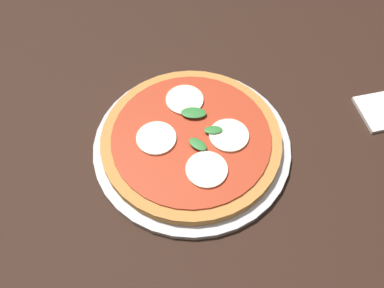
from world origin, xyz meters
TOP-DOWN VIEW (x-y plane):
  - ground_plane at (0.00, 0.00)m, footprint 6.00×6.00m
  - dining_table at (0.00, 0.00)m, footprint 1.35×1.14m
  - serving_tray at (0.11, 0.02)m, footprint 0.37×0.37m
  - pizza at (0.11, 0.03)m, footprint 0.34×0.34m

SIDE VIEW (x-z plane):
  - ground_plane at x=0.00m, z-range 0.00..0.00m
  - dining_table at x=0.00m, z-range 0.29..1.03m
  - serving_tray at x=0.11m, z-range 0.75..0.76m
  - pizza at x=0.11m, z-range 0.76..0.79m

